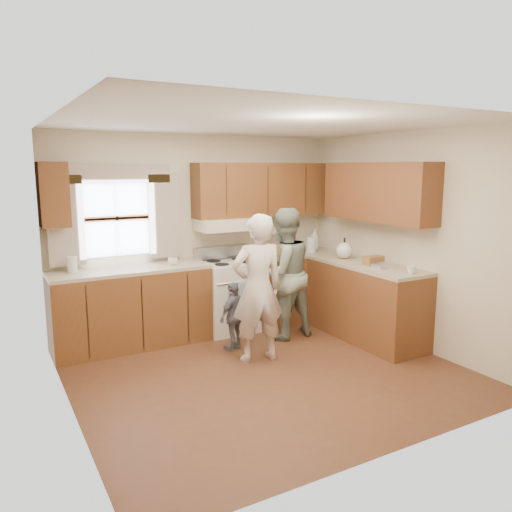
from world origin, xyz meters
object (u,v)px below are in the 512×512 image
woman_left (258,288)px  woman_right (283,274)px  child (234,316)px  stove (231,294)px

woman_left → woman_right: same height
woman_right → child: 0.84m
woman_left → woman_right: 0.84m
stove → child: stove is taller
stove → child: (-0.29, -0.67, -0.07)m
child → woman_left: bearing=74.5°
woman_left → woman_right: size_ratio=1.00×
woman_left → woman_right: (0.66, 0.52, -0.00)m
woman_left → child: woman_left is taller
woman_left → woman_right: bearing=-134.9°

